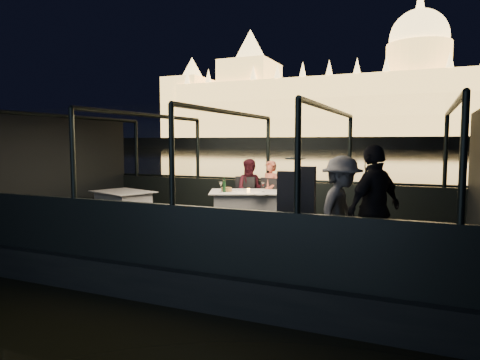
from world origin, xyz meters
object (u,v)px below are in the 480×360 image
at_px(dining_table_aft, 123,205).
at_px(coat_stand, 295,205).
at_px(person_woman_coral, 270,189).
at_px(passenger_stripe, 341,208).
at_px(passenger_dark, 374,211).
at_px(chair_port_left, 242,203).
at_px(dining_table_central, 245,210).
at_px(wine_bottle, 224,185).
at_px(chair_port_right, 266,204).
at_px(person_man_maroon, 251,188).

bearing_deg(dining_table_aft, coat_stand, -22.56).
xyz_separation_m(coat_stand, person_woman_coral, (-1.42, 3.03, -0.15)).
bearing_deg(passenger_stripe, coat_stand, 123.31).
bearing_deg(passenger_dark, chair_port_left, -99.57).
distance_m(dining_table_central, dining_table_aft, 2.79).
xyz_separation_m(dining_table_central, wine_bottle, (-0.34, -0.30, 0.53)).
bearing_deg(dining_table_central, chair_port_left, 121.57).
height_order(chair_port_left, person_woman_coral, person_woman_coral).
relative_size(chair_port_left, passenger_dark, 0.57).
relative_size(chair_port_left, passenger_stripe, 0.63).
bearing_deg(dining_table_aft, wine_bottle, 3.80).
bearing_deg(passenger_dark, wine_bottle, -89.65).
bearing_deg(passenger_dark, coat_stand, -48.30).
bearing_deg(coat_stand, chair_port_right, 117.21).
relative_size(passenger_dark, wine_bottle, 6.00).
height_order(chair_port_left, passenger_dark, passenger_dark).
bearing_deg(passenger_dark, person_woman_coral, -108.25).
bearing_deg(chair_port_right, person_man_maroon, 171.10).
distance_m(chair_port_left, chair_port_right, 0.57).
bearing_deg(passenger_stripe, person_man_maroon, 51.73).
relative_size(dining_table_aft, passenger_stripe, 0.82).
height_order(dining_table_aft, passenger_dark, passenger_dark).
distance_m(chair_port_left, passenger_dark, 3.99).
height_order(chair_port_left, person_man_maroon, person_man_maroon).
bearing_deg(dining_table_central, coat_stand, -53.49).
relative_size(dining_table_central, passenger_stripe, 0.91).
bearing_deg(passenger_stripe, passenger_dark, -87.01).
bearing_deg(dining_table_central, chair_port_right, 58.03).
height_order(chair_port_right, passenger_stripe, passenger_stripe).
xyz_separation_m(passenger_stripe, wine_bottle, (-2.65, 1.75, 0.06)).
height_order(person_woman_coral, person_man_maroon, person_man_maroon).
xyz_separation_m(person_woman_coral, passenger_stripe, (2.02, -2.77, 0.10)).
bearing_deg(chair_port_left, person_woman_coral, 25.96).
relative_size(dining_table_central, person_man_maroon, 1.04).
height_order(dining_table_aft, passenger_stripe, passenger_stripe).
bearing_deg(coat_stand, dining_table_aft, 157.44).
xyz_separation_m(coat_stand, passenger_stripe, (0.60, 0.26, -0.05)).
distance_m(chair_port_right, wine_bottle, 1.09).
height_order(coat_stand, wine_bottle, coat_stand).
relative_size(passenger_stripe, passenger_dark, 0.91).
bearing_deg(dining_table_aft, passenger_dark, -16.65).
xyz_separation_m(chair_port_left, wine_bottle, (-0.06, -0.76, 0.47)).
xyz_separation_m(dining_table_central, person_woman_coral, (0.29, 0.72, 0.36)).
bearing_deg(person_man_maroon, passenger_stripe, -63.59).
bearing_deg(passenger_stripe, chair_port_right, 48.79).
distance_m(dining_table_aft, passenger_stripe, 5.32).
xyz_separation_m(dining_table_aft, passenger_stripe, (5.06, -1.59, 0.47)).
xyz_separation_m(dining_table_aft, coat_stand, (4.46, -1.85, 0.51)).
bearing_deg(passenger_stripe, chair_port_left, 55.82).
bearing_deg(person_woman_coral, wine_bottle, -100.47).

